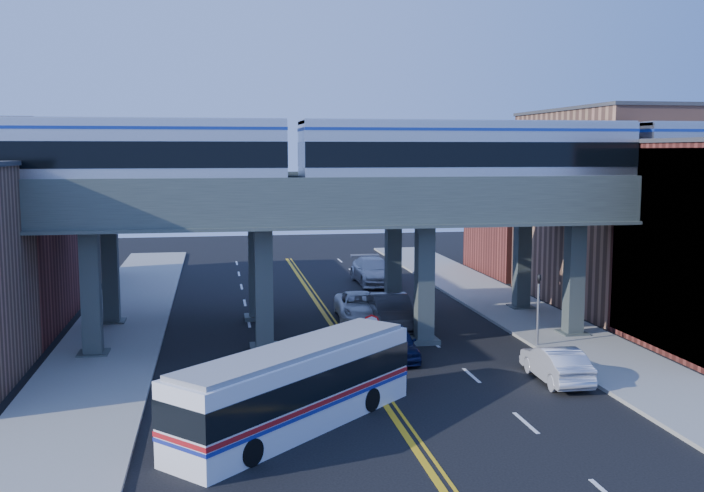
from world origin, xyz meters
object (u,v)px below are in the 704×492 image
Objects in this scene: transit_bus at (296,389)px; car_lane_d at (373,271)px; car_lane_c at (359,306)px; traffic_signal at (538,302)px; car_parked_curb at (556,364)px; car_lane_a at (395,342)px; stop_sign at (371,334)px; car_lane_b at (391,312)px; transit_train at (468,155)px.

transit_bus is 30.04m from car_lane_d.
car_lane_d reaches higher than car_lane_c.
car_parked_curb is at bearing -105.40° from traffic_signal.
car_lane_a is at bearing 13.39° from transit_bus.
stop_sign is 0.60× the size of car_lane_a.
car_lane_a is at bearing -37.21° from car_parked_curb.
transit_bus is 10.06m from car_lane_a.
car_lane_a is at bearing -174.96° from traffic_signal.
transit_bus is 15.89m from car_lane_b.
car_lane_d is (3.10, 20.37, 0.17)m from car_lane_a.
transit_train is 10.85m from stop_sign.
car_parked_curb is at bearing -37.32° from car_lane_a.
stop_sign is 11.08m from car_lane_c.
transit_bus is at bearing -122.73° from stop_sign.
transit_bus is at bearing -144.72° from traffic_signal.
car_parked_curb is (2.72, -25.11, -0.17)m from car_lane_d.
car_lane_a is 0.97× the size of car_parked_curb.
car_lane_c is (-4.33, 5.94, -8.66)m from transit_train.
stop_sign is 7.20m from transit_bus.
transit_train is 8.01m from traffic_signal.
car_lane_b is 11.73m from car_parked_curb.
car_lane_b is at bearing -60.36° from car_lane_c.
car_lane_b is (2.76, 8.37, -0.84)m from stop_sign.
transit_train reaches higher than stop_sign.
transit_train is at bearing 40.62° from stop_sign.
traffic_signal reaches higher than car_lane_a.
stop_sign is at bearing -122.31° from car_lane_a.
car_lane_c is at bearing 82.19° from stop_sign.
car_lane_d reaches higher than car_parked_curb.
car_lane_b is 2.86m from car_lane_c.
car_lane_a is 6.13m from car_lane_b.
stop_sign is 23.22m from car_lane_d.
car_lane_a is 8.58m from car_lane_c.
stop_sign is at bearing -105.94° from car_lane_b.
traffic_signal reaches higher than car_lane_d.
stop_sign is at bearing -139.38° from transit_train.
transit_bus is (-12.79, -9.05, -0.89)m from traffic_signal.
transit_train reaches higher than car_lane_c.
car_lane_a is 20.61m from car_lane_d.
car_lane_b is (1.16, 6.02, 0.16)m from car_lane_a.
car_lane_b is at bearing 138.79° from traffic_signal.
traffic_signal is at bearing -33.08° from transit_train.
car_parked_curb is (-1.48, -5.39, -1.55)m from traffic_signal.
transit_bus is 1.68× the size of car_lane_b.
transit_bus is 2.06× the size of car_parked_curb.
car_lane_d is at bearing 84.62° from car_lane_b.
traffic_signal reaches higher than car_lane_b.
transit_bus is at bearing -104.20° from car_lane_c.
transit_bus is (-3.89, -6.05, -0.35)m from stop_sign.
car_lane_a is at bearing -85.93° from car_lane_c.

